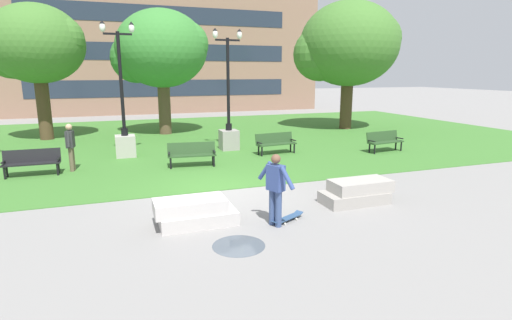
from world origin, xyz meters
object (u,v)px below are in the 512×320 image
at_px(park_bench_far_right, 276,142).
at_px(person_bystander_near_lawn, 71,145).
at_px(park_bench_far_left, 192,153).
at_px(lamp_post_right, 124,131).
at_px(concrete_block_center, 194,212).
at_px(concrete_block_left, 357,192).
at_px(lamp_post_left, 229,126).
at_px(person_skateboarder, 276,186).
at_px(park_bench_near_left, 32,161).
at_px(park_bench_near_right, 384,140).
at_px(skateboard, 287,218).

distance_m(park_bench_far_right, person_bystander_near_lawn, 8.15).
xyz_separation_m(park_bench_far_left, lamp_post_right, (-2.30, 2.75, 0.58)).
xyz_separation_m(concrete_block_center, concrete_block_left, (4.51, 0.10, 0.00)).
xyz_separation_m(concrete_block_center, lamp_post_left, (3.33, 8.70, 0.79)).
height_order(person_skateboarder, park_bench_near_left, person_skateboarder).
distance_m(concrete_block_left, person_bystander_near_lawn, 10.11).
bearing_deg(park_bench_near_left, park_bench_near_right, -2.05).
height_order(park_bench_near_right, lamp_post_left, lamp_post_left).
relative_size(concrete_block_left, park_bench_far_right, 1.03).
xyz_separation_m(concrete_block_left, park_bench_far_right, (0.47, 6.97, 0.23)).
bearing_deg(park_bench_far_right, person_bystander_near_lawn, -177.14).
bearing_deg(lamp_post_right, park_bench_far_left, -50.05).
distance_m(person_skateboarder, park_bench_near_left, 9.38).
bearing_deg(concrete_block_center, park_bench_far_right, 54.85).
bearing_deg(person_bystander_near_lawn, concrete_block_left, -40.62).
height_order(person_skateboarder, lamp_post_right, lamp_post_right).
relative_size(park_bench_near_left, lamp_post_left, 0.33).
bearing_deg(lamp_post_left, park_bench_near_left, -163.25).
relative_size(lamp_post_left, lamp_post_right, 0.98).
bearing_deg(person_bystander_near_lawn, park_bench_far_left, -10.23).
bearing_deg(park_bench_far_left, concrete_block_left, -59.35).
bearing_deg(concrete_block_left, lamp_post_right, 123.87).
bearing_deg(skateboard, lamp_post_left, 82.69).
distance_m(person_skateboarder, lamp_post_right, 9.81).
bearing_deg(person_skateboarder, park_bench_far_left, 96.02).
distance_m(park_bench_near_left, person_bystander_near_lawn, 1.34).
bearing_deg(skateboard, person_bystander_near_lawn, 126.26).
relative_size(park_bench_near_right, lamp_post_left, 0.35).
xyz_separation_m(skateboard, person_bystander_near_lawn, (-5.29, 7.21, 0.90)).
relative_size(person_skateboarder, person_bystander_near_lawn, 1.00).
distance_m(person_skateboarder, lamp_post_left, 9.52).
bearing_deg(lamp_post_right, park_bench_far_right, -14.27).
relative_size(park_bench_far_left, park_bench_far_right, 1.00).
xyz_separation_m(concrete_block_left, park_bench_far_left, (-3.44, 5.81, 0.23)).
xyz_separation_m(concrete_block_center, person_bystander_near_lawn, (-3.15, 6.67, 0.68)).
distance_m(skateboard, person_bystander_near_lawn, 8.99).
relative_size(skateboard, lamp_post_left, 0.19).
bearing_deg(park_bench_far_left, park_bench_near_right, -0.20).
xyz_separation_m(skateboard, park_bench_near_right, (7.63, 6.42, 0.45)).
distance_m(park_bench_far_right, lamp_post_left, 2.39).
distance_m(concrete_block_left, park_bench_near_right, 7.81).
distance_m(concrete_block_left, park_bench_far_left, 6.75).
distance_m(concrete_block_left, park_bench_near_left, 10.89).
bearing_deg(concrete_block_center, person_skateboarder, -21.36).
relative_size(concrete_block_center, park_bench_near_right, 1.03).
xyz_separation_m(concrete_block_center, park_bench_far_left, (1.07, 5.90, 0.23)).
xyz_separation_m(concrete_block_center, lamp_post_right, (-1.23, 8.65, 0.81)).
bearing_deg(person_bystander_near_lawn, park_bench_near_right, -3.51).
xyz_separation_m(park_bench_near_right, park_bench_far_right, (-4.79, 1.20, 0.00)).
bearing_deg(lamp_post_right, concrete_block_center, -81.91).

